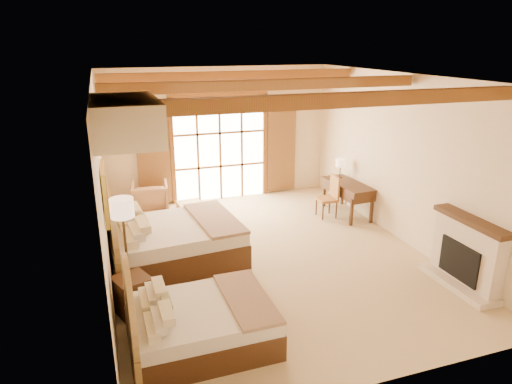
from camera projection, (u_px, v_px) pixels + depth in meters
name	position (u px, v px, depth m)	size (l,w,h in m)	color
floor	(268.00, 256.00, 8.39)	(7.00, 7.00, 0.00)	tan
wall_back	(219.00, 135.00, 11.03)	(5.50, 5.50, 0.00)	beige
wall_left	(102.00, 188.00, 7.05)	(7.00, 7.00, 0.00)	beige
wall_right	(404.00, 160.00, 8.72)	(7.00, 7.00, 0.00)	beige
ceiling	(270.00, 77.00, 7.38)	(7.00, 7.00, 0.00)	#AC703D
ceiling_beams	(270.00, 85.00, 7.42)	(5.39, 4.60, 0.18)	brown
french_doors	(220.00, 149.00, 11.09)	(3.95, 0.08, 2.60)	white
fireplace	(466.00, 257.00, 7.21)	(0.46, 1.40, 1.16)	beige
painting	(105.00, 193.00, 6.34)	(0.06, 0.95, 0.75)	gold
canopy_valance	(125.00, 119.00, 4.93)	(0.70, 1.40, 0.45)	beige
bed_near	(191.00, 322.00, 5.79)	(1.83, 1.43, 1.20)	#452B16
bed_far	(164.00, 239.00, 8.01)	(2.42, 1.91, 1.50)	#452B16
nightstand	(133.00, 295.00, 6.57)	(0.47, 0.47, 0.56)	#452B16
floor_lamp	(123.00, 214.00, 6.60)	(0.34, 0.34, 1.61)	#3D301E
armchair	(150.00, 199.00, 10.30)	(0.79, 0.81, 0.74)	tan
ottoman	(190.00, 211.00, 10.08)	(0.52, 0.52, 0.37)	#A78851
desk	(347.00, 197.00, 10.29)	(0.69, 1.41, 0.74)	#452B16
desk_chair	(327.00, 204.00, 10.17)	(0.43, 0.43, 0.94)	#995935
desk_lamp	(340.00, 164.00, 10.50)	(0.22, 0.22, 0.43)	#3D301E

